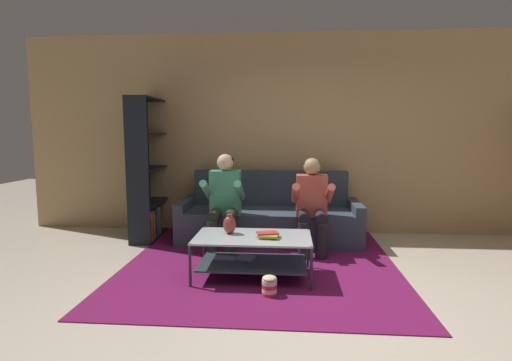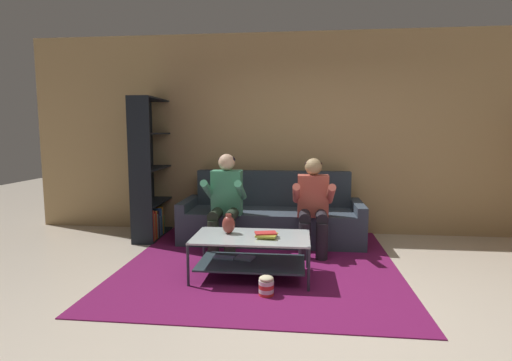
# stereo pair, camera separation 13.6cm
# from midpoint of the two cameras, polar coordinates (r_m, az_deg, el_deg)

# --- Properties ---
(ground) EXTENTS (16.80, 16.80, 0.00)m
(ground) POSITION_cam_midpoint_polar(r_m,az_deg,el_deg) (3.80, 7.54, -16.23)
(ground) COLOR beige
(back_partition) EXTENTS (8.40, 0.12, 2.90)m
(back_partition) POSITION_cam_midpoint_polar(r_m,az_deg,el_deg) (5.95, 6.54, 6.57)
(back_partition) COLOR tan
(back_partition) RESTS_ON ground
(couch) EXTENTS (2.44, 0.86, 0.93)m
(couch) POSITION_cam_midpoint_polar(r_m,az_deg,el_deg) (5.52, 1.23, -5.42)
(couch) COLOR #34404D
(couch) RESTS_ON ground
(person_seated_left) EXTENTS (0.50, 0.58, 1.21)m
(person_seated_left) POSITION_cam_midpoint_polar(r_m,az_deg,el_deg) (5.00, -5.35, -2.59)
(person_seated_left) COLOR #243022
(person_seated_left) RESTS_ON ground
(person_seated_right) EXTENTS (0.50, 0.58, 1.17)m
(person_seated_right) POSITION_cam_midpoint_polar(r_m,az_deg,el_deg) (4.93, 7.21, -3.00)
(person_seated_right) COLOR black
(person_seated_right) RESTS_ON ground
(coffee_table) EXTENTS (1.18, 0.67, 0.43)m
(coffee_table) POSITION_cam_midpoint_polar(r_m,az_deg,el_deg) (4.15, -1.48, -9.84)
(coffee_table) COLOR silver
(coffee_table) RESTS_ON ground
(area_rug) EXTENTS (3.01, 3.38, 0.01)m
(area_rug) POSITION_cam_midpoint_polar(r_m,az_deg,el_deg) (4.78, -0.01, -11.11)
(area_rug) COLOR #6E154C
(area_rug) RESTS_ON ground
(vase) EXTENTS (0.13, 0.13, 0.21)m
(vase) POSITION_cam_midpoint_polar(r_m,az_deg,el_deg) (4.19, -4.72, -6.28)
(vase) COLOR brown
(vase) RESTS_ON coffee_table
(book_stack) EXTENTS (0.24, 0.20, 0.06)m
(book_stack) POSITION_cam_midpoint_polar(r_m,az_deg,el_deg) (4.03, 0.72, -7.78)
(book_stack) COLOR #B0B13F
(book_stack) RESTS_ON coffee_table
(bookshelf) EXTENTS (0.34, 1.07, 1.95)m
(bookshelf) POSITION_cam_midpoint_polar(r_m,az_deg,el_deg) (5.83, -16.13, -0.62)
(bookshelf) COLOR black
(bookshelf) RESTS_ON ground
(popcorn_tub) EXTENTS (0.14, 0.14, 0.19)m
(popcorn_tub) POSITION_cam_midpoint_polar(r_m,az_deg,el_deg) (3.76, 0.86, -14.84)
(popcorn_tub) COLOR red
(popcorn_tub) RESTS_ON ground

